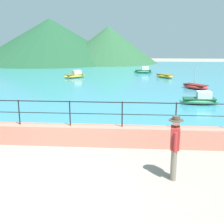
{
  "coord_description": "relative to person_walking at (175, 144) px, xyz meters",
  "views": [
    {
      "loc": [
        2.21,
        -6.21,
        3.57
      ],
      "look_at": [
        1.45,
        3.7,
        1.1
      ],
      "focal_mm": 44.96,
      "sensor_mm": 36.0,
      "label": 1
    }
  ],
  "objects": [
    {
      "name": "ground_plane",
      "position": [
        -3.32,
        -0.81,
        -0.98
      ],
      "size": [
        120.0,
        120.0,
        0.0
      ],
      "primitive_type": "plane",
      "color": "gray"
    },
    {
      "name": "promenade_wall",
      "position": [
        -3.32,
        2.39,
        -0.63
      ],
      "size": [
        20.0,
        0.56,
        0.7
      ],
      "primitive_type": "cube",
      "color": "tan",
      "rests_on": "ground"
    },
    {
      "name": "railing",
      "position": [
        -3.32,
        2.39,
        0.35
      ],
      "size": [
        18.44,
        0.04,
        0.9
      ],
      "color": "black",
      "rests_on": "promenade_wall"
    },
    {
      "name": "lake_water",
      "position": [
        -3.32,
        25.03,
        -0.95
      ],
      "size": [
        64.0,
        44.32,
        0.06
      ],
      "primitive_type": "cube",
      "color": "teal",
      "rests_on": "ground"
    },
    {
      "name": "hill_main",
      "position": [
        -16.19,
        43.99,
        2.88
      ],
      "size": [
        27.14,
        27.14,
        7.72
      ],
      "primitive_type": "cone",
      "color": "#1E4C2D",
      "rests_on": "ground"
    },
    {
      "name": "hill_secondary",
      "position": [
        -5.61,
        43.1,
        2.18
      ],
      "size": [
        17.33,
        17.33,
        6.32
      ],
      "primitive_type": "cone",
      "color": "#285633",
      "rests_on": "ground"
    },
    {
      "name": "person_walking",
      "position": [
        0.0,
        0.0,
        0.0
      ],
      "size": [
        0.38,
        0.57,
        1.75
      ],
      "color": "slate",
      "rests_on": "ground"
    },
    {
      "name": "boat_0",
      "position": [
        3.71,
        14.99,
        -0.72
      ],
      "size": [
        2.19,
        2.33,
        1.74
      ],
      "color": "red",
      "rests_on": "lake_water"
    },
    {
      "name": "boat_1",
      "position": [
        -7.08,
        21.25,
        -0.65
      ],
      "size": [
        2.36,
        2.14,
        0.76
      ],
      "color": "gold",
      "rests_on": "lake_water"
    },
    {
      "name": "boat_2",
      "position": [
        2.8,
        9.37,
        -0.65
      ],
      "size": [
        2.32,
        0.95,
        0.76
      ],
      "color": "#338C59",
      "rests_on": "lake_water"
    },
    {
      "name": "boat_4",
      "position": [
        2.07,
        22.05,
        -0.72
      ],
      "size": [
        2.07,
        2.4,
        0.36
      ],
      "color": "gold",
      "rests_on": "lake_water"
    },
    {
      "name": "boat_6",
      "position": [
        0.07,
        26.46,
        -0.65
      ],
      "size": [
        2.31,
        0.91,
        0.76
      ],
      "color": "#338C59",
      "rests_on": "lake_water"
    }
  ]
}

